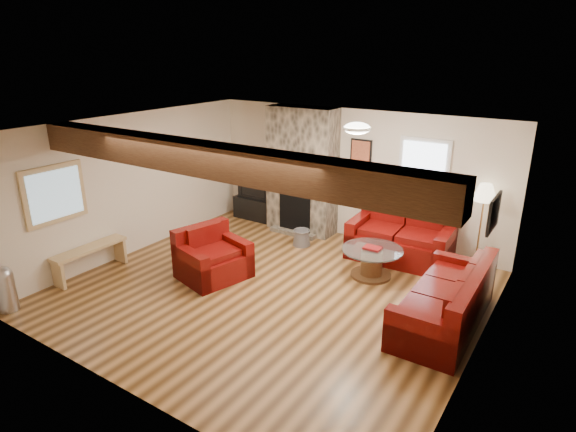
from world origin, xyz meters
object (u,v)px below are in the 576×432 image
at_px(loveseat, 401,235).
at_px(television, 255,188).
at_px(floor_lamp, 485,197).
at_px(coffee_table, 371,263).
at_px(sofa_three, 445,296).
at_px(armchair_red, 213,254).
at_px(tv_cabinet, 256,208).

relative_size(loveseat, television, 2.18).
bearing_deg(floor_lamp, television, -179.91).
bearing_deg(loveseat, coffee_table, -101.32).
height_order(sofa_three, television, television).
height_order(sofa_three, coffee_table, sofa_three).
relative_size(loveseat, armchair_red, 1.71).
height_order(loveseat, television, television).
bearing_deg(armchair_red, coffee_table, -41.08).
distance_m(sofa_three, tv_cabinet, 5.09).
xyz_separation_m(tv_cabinet, floor_lamp, (4.64, 0.01, 1.04)).
xyz_separation_m(armchair_red, tv_cabinet, (-1.14, 2.66, -0.17)).
xyz_separation_m(loveseat, tv_cabinet, (-3.41, 0.30, -0.22)).
bearing_deg(coffee_table, tv_cabinet, 159.65).
relative_size(tv_cabinet, television, 1.20).
bearing_deg(armchair_red, floor_lamp, -37.82).
relative_size(sofa_three, loveseat, 1.23).
relative_size(coffee_table, floor_lamp, 0.66).
height_order(loveseat, tv_cabinet, loveseat).
height_order(loveseat, floor_lamp, floor_lamp).
relative_size(loveseat, floor_lamp, 1.16).
bearing_deg(television, armchair_red, -66.77).
height_order(tv_cabinet, floor_lamp, floor_lamp).
xyz_separation_m(loveseat, floor_lamp, (1.23, 0.31, 0.82)).
xyz_separation_m(coffee_table, television, (-3.28, 1.22, 0.46)).
height_order(sofa_three, floor_lamp, floor_lamp).
distance_m(coffee_table, television, 3.53).
xyz_separation_m(sofa_three, floor_lamp, (-0.04, 2.01, 0.87)).
distance_m(sofa_three, floor_lamp, 2.19).
bearing_deg(tv_cabinet, television, 0.00).
relative_size(loveseat, coffee_table, 1.75).
bearing_deg(sofa_three, tv_cabinet, -113.68).
distance_m(sofa_three, armchair_red, 3.60).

